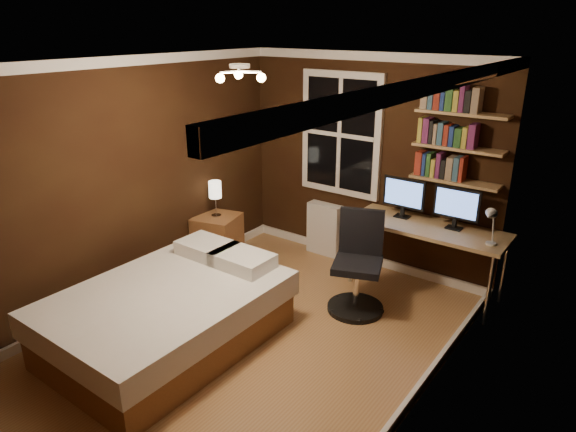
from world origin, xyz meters
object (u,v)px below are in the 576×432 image
Objects in this scene: bed at (170,314)px; desk at (428,231)px; nightstand at (218,239)px; desk_lamp at (491,226)px; bedside_lamp at (216,199)px; radiator at (324,229)px; monitor_left at (404,198)px; office_chair at (358,273)px; monitor_right at (456,209)px.

bed is 2.78m from desk.
bed is at bearing -75.71° from nightstand.
desk_lamp is at bearing 44.69° from bed.
bedside_lamp is (0.00, 0.00, 0.52)m from nightstand.
radiator is (0.07, 2.51, 0.04)m from bed.
nightstand is 0.37× the size of desk.
bed is 2.51m from radiator.
monitor_left is 1.05m from desk_lamp.
office_chair reaches higher than bed.
office_chair is (1.07, 1.56, 0.10)m from bed.
monitor_left reaches higher than bedside_lamp.
office_chair reaches higher than nightstand.
bed is 1.81m from bedside_lamp.
bed is 4.73× the size of bedside_lamp.
nightstand is at bearing -132.26° from radiator.
bed is at bearing -115.84° from monitor_left.
monitor_left is at bearing -6.72° from radiator.
nightstand is 3.14m from desk_lamp.
monitor_left reaches higher than office_chair.
bedside_lamp reaches higher than radiator.
bedside_lamp is at bearing 160.44° from office_chair.
monitor_right is at bearing -4.39° from radiator.
bed is 2.74m from monitor_left.
bedside_lamp is 0.99× the size of desk_lamp.
bedside_lamp is (-0.84, 1.51, 0.53)m from bed.
bedside_lamp is at bearing -161.22° from desk.
office_chair is (-0.08, -0.82, -0.60)m from monitor_left.
office_chair is (1.91, 0.05, 0.10)m from nightstand.
bedside_lamp is at bearing -156.31° from monitor_left.
monitor_left is 0.45× the size of office_chair.
radiator is 1.49m from desk.
monitor_right reaches higher than office_chair.
office_chair reaches higher than radiator.
monitor_right is (2.57, 0.87, 0.17)m from bedside_lamp.
radiator is at bearing 173.28° from monitor_left.
monitor_left is 0.58m from monitor_right.
desk is (2.33, 0.79, 0.41)m from nightstand.
nightstand is 2.29m from monitor_left.
monitor_left is (1.99, 0.87, 0.70)m from nightstand.
radiator is at bearing 175.61° from monitor_right.
nightstand is at bearing 0.00° from bedside_lamp.
monitor_left is 1.00× the size of monitor_right.
desk_lamp is at bearing 5.92° from office_chair.
bed is 1.90m from office_chair.
monitor_left is at bearing 8.98° from nightstand.
radiator is (0.91, 1.00, 0.03)m from nightstand.
monitor_right is (0.24, 0.08, 0.28)m from desk.
monitor_right is 0.45× the size of office_chair.
monitor_left is (1.99, 0.87, 0.17)m from bedside_lamp.
bed is 4.34× the size of monitor_right.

